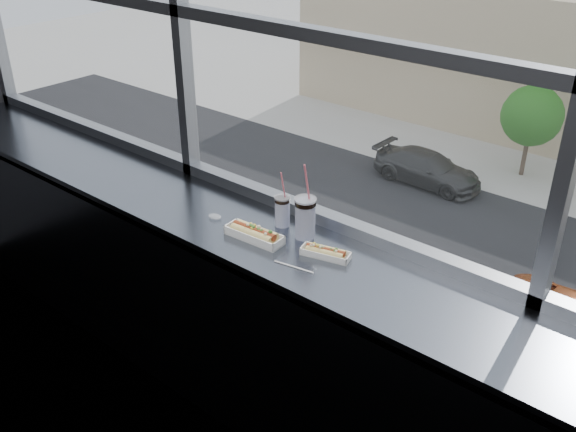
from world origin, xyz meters
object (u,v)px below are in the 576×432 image
Objects in this scene: hotdog_tray_left at (254,233)px; car_near_b at (444,271)px; car_near_a at (247,196)px; soda_cup_left at (282,210)px; car_far_a at (428,163)px; soda_cup_right at (305,216)px; loose_straw at (294,267)px; wrapper at (215,216)px; hotdog_tray_right at (326,252)px; tree_left at (532,116)px.

hotdog_tray_left is 20.68m from car_near_b.
car_near_b reaches higher than car_near_a.
hotdog_tray_left is at bearing -94.57° from soda_cup_left.
car_near_a is at bearing 152.27° from car_far_a.
soda_cup_right is at bearing 41.19° from hotdog_tray_left.
loose_straw is at bearing -153.09° from car_far_a.
hotdog_tray_left is 0.25m from soda_cup_right.
soda_cup_left is 0.05× the size of car_near_a.
loose_straw is at bearing -9.39° from wrapper.
hotdog_tray_left is 0.36m from hotdog_tray_right.
hotdog_tray_left is 0.20m from soda_cup_left.
tree_left is (3.20, 4.00, 2.04)m from car_far_a.
car_near_b is at bearing -85.68° from car_near_a.
car_near_b is at bearing 97.22° from hotdog_tray_right.
loose_straw is 0.59m from wrapper.
hotdog_tray_right is at bearing 5.67° from wrapper.
car_near_a is (-4.52, -8.00, -0.12)m from car_far_a.
soda_cup_left is (-0.33, 0.10, 0.06)m from hotdog_tray_right.
car_near_a is (-15.41, 16.31, -11.13)m from wrapper.
car_near_b is at bearing 109.77° from wrapper.
soda_cup_left is at bearing 28.14° from wrapper.
wrapper is 0.01× the size of car_far_a.
hotdog_tray_left reaches higher than tree_left.
wrapper reaches higher than tree_left.
car_near_b is at bearing 101.13° from loose_straw.
loose_straw reaches higher than car_near_b.
tree_left reaches higher than car_far_a.
tree_left is at bearing 102.22° from hotdog_tray_left.
loose_straw is at bearing -131.41° from car_near_a.
loose_straw is 30.91m from tree_left.
wrapper is (-0.46, -0.14, -0.10)m from soda_cup_right.
wrapper is 25.05m from car_near_a.
car_near_b is 9.55m from car_near_a.
car_near_a is at bearing 84.86° from car_near_b.
car_near_b is (-6.15, 16.34, -11.08)m from hotdog_tray_left.
hotdog_tray_right is at bearing -163.33° from car_near_b.
soda_cup_left is 0.39m from loose_straw.
hotdog_tray_right is 0.35m from soda_cup_left.
soda_cup_right is 0.49m from wrapper.
soda_cup_left is 0.35m from wrapper.
soda_cup_left is 28.83m from car_far_a.
tree_left is (-7.99, 28.15, -9.04)m from soda_cup_left.
hotdog_tray_right reaches higher than loose_straw.
loose_straw is at bearing -42.45° from soda_cup_left.
hotdog_tray_right is 0.62× the size of soda_cup_right.
hotdog_tray_left is at bearing -4.94° from wrapper.
car_far_a is at bearing 100.85° from hotdog_tray_right.
wrapper is 0.02× the size of car_near_a.
car_near_b is 1.28× the size of tree_left.
car_far_a is at bearing 115.15° from soda_cup_right.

